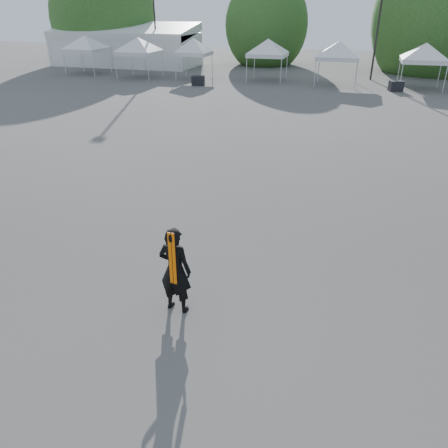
# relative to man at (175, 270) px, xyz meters

# --- Properties ---
(ground) EXTENTS (120.00, 120.00, 0.00)m
(ground) POSITION_rel_man_xyz_m (1.06, 2.54, -0.97)
(ground) COLOR #474442
(ground) RESTS_ON ground
(marquee) EXTENTS (15.00, 6.25, 4.23)m
(marquee) POSITION_rel_man_xyz_m (-20.94, 37.54, 1.00)
(marquee) COLOR silver
(marquee) RESTS_ON ground
(light_pole_west) EXTENTS (0.60, 0.25, 10.30)m
(light_pole_west) POSITION_rel_man_xyz_m (-16.94, 36.54, 4.80)
(light_pole_west) COLOR black
(light_pole_west) RESTS_ON ground
(light_pole_east) EXTENTS (0.60, 0.25, 9.80)m
(light_pole_east) POSITION_rel_man_xyz_m (4.06, 34.54, 4.54)
(light_pole_east) COLOR black
(light_pole_east) RESTS_ON ground
(tree_far_w) EXTENTS (4.80, 4.80, 7.30)m
(tree_far_w) POSITION_rel_man_xyz_m (-24.94, 40.54, 3.56)
(tree_far_w) COLOR #382314
(tree_far_w) RESTS_ON ground
(tree_mid_w) EXTENTS (4.16, 4.16, 6.33)m
(tree_mid_w) POSITION_rel_man_xyz_m (-6.94, 42.54, 2.96)
(tree_mid_w) COLOR #382314
(tree_mid_w) RESTS_ON ground
(tree_mid_e) EXTENTS (5.12, 5.12, 7.79)m
(tree_mid_e) POSITION_rel_man_xyz_m (10.06, 41.54, 3.87)
(tree_mid_e) COLOR #382314
(tree_mid_e) RESTS_ON ground
(tent_a) EXTENTS (4.51, 4.51, 3.88)m
(tent_a) POSITION_rel_man_xyz_m (-21.43, 30.88, 2.09)
(tent_a) COLOR silver
(tent_a) RESTS_ON ground
(tent_b) EXTENTS (4.58, 4.58, 3.88)m
(tent_b) POSITION_rel_man_xyz_m (-15.63, 29.98, 2.09)
(tent_b) COLOR silver
(tent_b) RESTS_ON ground
(tent_c) EXTENTS (3.78, 3.78, 3.88)m
(tent_c) POSITION_rel_man_xyz_m (-10.75, 30.60, 2.08)
(tent_c) COLOR silver
(tent_c) RESTS_ON ground
(tent_d) EXTENTS (4.35, 4.35, 3.88)m
(tent_d) POSITION_rel_man_xyz_m (-4.47, 31.39, 2.08)
(tent_d) COLOR silver
(tent_d) RESTS_ON ground
(tent_e) EXTENTS (4.66, 4.66, 3.88)m
(tent_e) POSITION_rel_man_xyz_m (1.31, 30.73, 2.09)
(tent_e) COLOR silver
(tent_e) RESTS_ON ground
(tent_f) EXTENTS (4.55, 4.55, 3.88)m
(tent_f) POSITION_rel_man_xyz_m (7.59, 30.66, 2.09)
(tent_f) COLOR silver
(tent_f) RESTS_ON ground
(man) EXTENTS (0.75, 0.53, 1.94)m
(man) POSITION_rel_man_xyz_m (0.00, 0.00, 0.00)
(man) COLOR black
(man) RESTS_ON ground
(crate_west) EXTENTS (1.00, 0.81, 0.73)m
(crate_west) POSITION_rel_man_xyz_m (-9.29, 27.46, -0.61)
(crate_west) COLOR black
(crate_west) RESTS_ON ground
(crate_mid) EXTENTS (1.12, 0.97, 0.74)m
(crate_mid) POSITION_rel_man_xyz_m (5.84, 29.21, -0.60)
(crate_mid) COLOR black
(crate_mid) RESTS_ON ground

